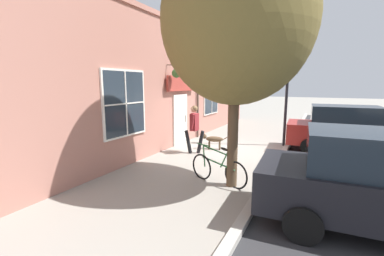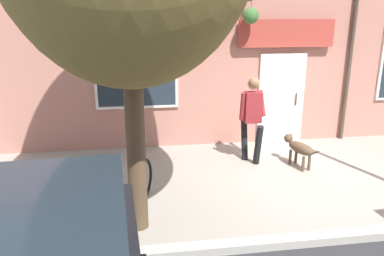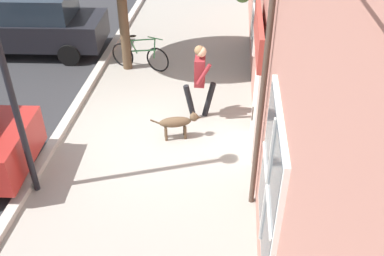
# 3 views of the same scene
# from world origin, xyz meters

# --- Properties ---
(ground_plane) EXTENTS (90.00, 90.00, 0.00)m
(ground_plane) POSITION_xyz_m (0.00, 0.00, 0.00)
(ground_plane) COLOR gray
(storefront_facade) EXTENTS (0.95, 18.00, 5.02)m
(storefront_facade) POSITION_xyz_m (-2.34, 0.01, 2.51)
(storefront_facade) COLOR #B27566
(storefront_facade) RESTS_ON ground_plane
(pedestrian_walking) EXTENTS (0.73, 0.55, 1.77)m
(pedestrian_walking) POSITION_xyz_m (-0.97, -0.88, 1.08)
(pedestrian_walking) COLOR black
(pedestrian_walking) RESTS_ON ground_plane
(dog_on_leash) EXTENTS (1.07, 0.40, 0.61)m
(dog_on_leash) POSITION_xyz_m (-0.58, -0.02, 0.40)
(dog_on_leash) COLOR brown
(dog_on_leash) RESTS_ON ground_plane
(leaning_bicycle) EXTENTS (1.69, 0.51, 1.00)m
(leaning_bicycle) POSITION_xyz_m (0.87, -3.21, 0.38)
(leaning_bicycle) COLOR black
(leaning_bicycle) RESTS_ON ground_plane
(parked_car_nearest_curb) EXTENTS (4.40, 2.14, 1.75)m
(parked_car_nearest_curb) POSITION_xyz_m (4.21, -4.02, 0.88)
(parked_car_nearest_curb) COLOR black
(parked_car_nearest_curb) RESTS_ON ground_plane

